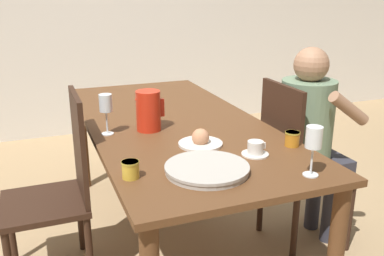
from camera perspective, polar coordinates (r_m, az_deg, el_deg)
ground_plane at (r=2.71m, az=-2.35°, el=-14.56°), size 20.00×20.00×0.00m
wall_back at (r=4.51m, az=-12.30°, el=15.72°), size 10.00×0.06×2.60m
dining_table at (r=2.42m, az=-2.55°, el=-1.13°), size 0.92×2.00×0.76m
chair_person_side at (r=2.51m, az=13.62°, el=-4.81°), size 0.42×0.42×0.98m
chair_opposite at (r=2.29m, az=-17.28°, el=-7.47°), size 0.42×0.42×0.98m
person_seated at (r=2.51m, az=15.55°, el=-0.48°), size 0.39×0.41×1.17m
red_pitcher at (r=2.21m, az=-5.83°, el=2.34°), size 0.15×0.13×0.21m
wine_glass_water at (r=2.16m, az=-11.43°, el=3.04°), size 0.06×0.06×0.21m
wine_glass_juice at (r=1.71m, az=15.92°, el=-1.58°), size 0.06×0.06×0.20m
teacup_near_person at (r=1.91m, az=8.44°, el=-2.80°), size 0.12×0.12×0.06m
serving_tray at (r=1.72m, az=2.01°, el=-5.47°), size 0.34×0.34×0.03m
bread_plate at (r=2.01m, az=1.20°, el=-1.66°), size 0.21×0.21×0.08m
jam_jar_amber at (r=2.05m, az=13.23°, el=-1.33°), size 0.07×0.07×0.07m
jam_jar_red at (r=1.68m, az=-8.21°, el=-5.41°), size 0.07×0.07×0.07m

